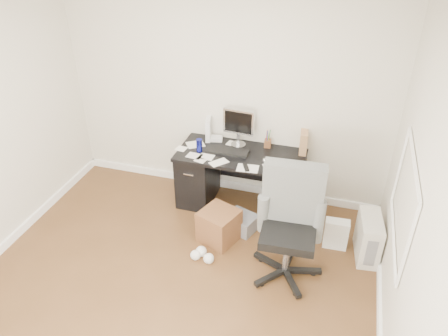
# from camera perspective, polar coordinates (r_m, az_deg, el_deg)

# --- Properties ---
(ground) EXTENTS (4.00, 4.00, 0.00)m
(ground) POSITION_cam_1_polar(r_m,az_deg,el_deg) (4.48, -7.48, -16.33)
(ground) COLOR #4E3219
(ground) RESTS_ON ground
(room_shell) EXTENTS (4.02, 4.02, 2.71)m
(room_shell) POSITION_cam_1_polar(r_m,az_deg,el_deg) (3.45, -8.70, 2.60)
(room_shell) COLOR beige
(room_shell) RESTS_ON ground
(desk) EXTENTS (1.50, 0.70, 0.75)m
(desk) POSITION_cam_1_polar(r_m,az_deg,el_deg) (5.33, 2.14, -1.40)
(desk) COLOR black
(desk) RESTS_ON ground
(loose_papers) EXTENTS (1.10, 0.60, 0.00)m
(loose_papers) POSITION_cam_1_polar(r_m,az_deg,el_deg) (5.15, -0.08, 1.91)
(loose_papers) COLOR silver
(loose_papers) RESTS_ON desk
(lcd_monitor) EXTENTS (0.39, 0.24, 0.48)m
(lcd_monitor) POSITION_cam_1_polar(r_m,az_deg,el_deg) (5.22, 1.92, 5.29)
(lcd_monitor) COLOR #BBBBC0
(lcd_monitor) RESTS_ON desk
(keyboard) EXTENTS (0.51, 0.17, 0.03)m
(keyboard) POSITION_cam_1_polar(r_m,az_deg,el_deg) (5.17, 0.44, 2.20)
(keyboard) COLOR black
(keyboard) RESTS_ON desk
(computer_mouse) EXTENTS (0.06, 0.06, 0.05)m
(computer_mouse) POSITION_cam_1_polar(r_m,az_deg,el_deg) (4.98, 5.34, 0.99)
(computer_mouse) COLOR #BBBBC0
(computer_mouse) RESTS_ON desk
(travel_mug) EXTENTS (0.08, 0.08, 0.16)m
(travel_mug) POSITION_cam_1_polar(r_m,az_deg,el_deg) (5.17, -3.26, 2.96)
(travel_mug) COLOR navy
(travel_mug) RESTS_ON desk
(white_binder) EXTENTS (0.16, 0.26, 0.28)m
(white_binder) POSITION_cam_1_polar(r_m,az_deg,el_deg) (5.42, -2.04, 5.17)
(white_binder) COLOR silver
(white_binder) RESTS_ON desk
(magazine_file) EXTENTS (0.14, 0.24, 0.27)m
(magazine_file) POSITION_cam_1_polar(r_m,az_deg,el_deg) (5.21, 10.35, 3.39)
(magazine_file) COLOR #A1774E
(magazine_file) RESTS_ON desk
(pen_cup) EXTENTS (0.11, 0.11, 0.23)m
(pen_cup) POSITION_cam_1_polar(r_m,az_deg,el_deg) (5.26, 5.76, 3.86)
(pen_cup) COLOR #553418
(pen_cup) RESTS_ON desk
(yellow_book) EXTENTS (0.24, 0.28, 0.04)m
(yellow_book) POSITION_cam_1_polar(r_m,az_deg,el_deg) (4.90, 9.14, 0.05)
(yellow_book) COLOR yellow
(yellow_book) RESTS_ON desk
(paper_remote) EXTENTS (0.26, 0.21, 0.02)m
(paper_remote) POSITION_cam_1_polar(r_m,az_deg,el_deg) (4.87, 3.11, 0.06)
(paper_remote) COLOR silver
(paper_remote) RESTS_ON desk
(office_chair) EXTENTS (0.73, 0.73, 1.21)m
(office_chair) POSITION_cam_1_polar(r_m,az_deg,el_deg) (4.30, 8.48, -7.74)
(office_chair) COLOR #555855
(office_chair) RESTS_ON ground
(pc_tower) EXTENTS (0.27, 0.51, 0.49)m
(pc_tower) POSITION_cam_1_polar(r_m,az_deg,el_deg) (4.94, 18.33, -8.61)
(pc_tower) COLOR #BBB6A9
(pc_tower) RESTS_ON ground
(shopping_bag) EXTENTS (0.27, 0.20, 0.35)m
(shopping_bag) POSITION_cam_1_polar(r_m,az_deg,el_deg) (5.00, 14.42, -8.33)
(shopping_bag) COLOR silver
(shopping_bag) RESTS_ON ground
(wicker_basket) EXTENTS (0.49, 0.49, 0.38)m
(wicker_basket) POSITION_cam_1_polar(r_m,az_deg,el_deg) (4.93, -0.66, -7.54)
(wicker_basket) COLOR #522E18
(wicker_basket) RESTS_ON ground
(desk_printer) EXTENTS (0.40, 0.37, 0.19)m
(desk_printer) POSITION_cam_1_polar(r_m,az_deg,el_deg) (5.13, 2.29, -7.10)
(desk_printer) COLOR slate
(desk_printer) RESTS_ON ground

